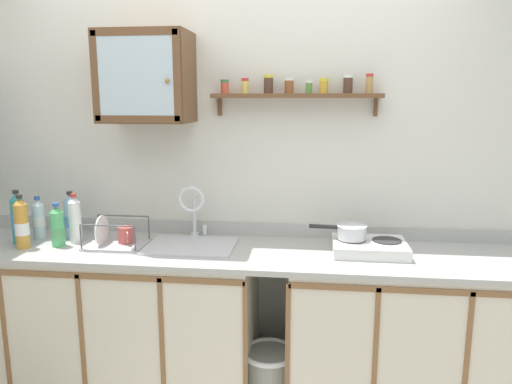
% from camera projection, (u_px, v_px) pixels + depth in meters
% --- Properties ---
extents(back_wall, '(3.85, 0.07, 2.68)m').
position_uv_depth(back_wall, '(240.00, 165.00, 2.87)').
color(back_wall, silver).
rests_on(back_wall, ground).
extents(lower_cabinet_run, '(1.75, 0.60, 0.90)m').
position_uv_depth(lower_cabinet_run, '(107.00, 322.00, 2.82)').
color(lower_cabinet_run, black).
rests_on(lower_cabinet_run, ground).
extents(lower_cabinet_run_right, '(1.30, 0.60, 0.90)m').
position_uv_depth(lower_cabinet_run_right, '(408.00, 339.00, 2.62)').
color(lower_cabinet_run_right, black).
rests_on(lower_cabinet_run_right, ground).
extents(countertop, '(3.21, 0.63, 0.03)m').
position_uv_depth(countertop, '(232.00, 252.00, 2.64)').
color(countertop, '#B2B2AD').
rests_on(countertop, lower_cabinet_run).
extents(backsplash, '(3.21, 0.02, 0.08)m').
position_uv_depth(backsplash, '(239.00, 228.00, 2.91)').
color(backsplash, '#B2B2AD').
rests_on(backsplash, countertop).
extents(sink, '(0.49, 0.40, 0.43)m').
position_uv_depth(sink, '(191.00, 247.00, 2.71)').
color(sink, silver).
rests_on(sink, countertop).
extents(hot_plate_stove, '(0.39, 0.31, 0.07)m').
position_uv_depth(hot_plate_stove, '(369.00, 247.00, 2.58)').
color(hot_plate_stove, silver).
rests_on(hot_plate_stove, countertop).
extents(saucepan, '(0.31, 0.16, 0.08)m').
position_uv_depth(saucepan, '(351.00, 231.00, 2.60)').
color(saucepan, silver).
rests_on(saucepan, hot_plate_stove).
extents(bottle_detergent_teal_0, '(0.07, 0.07, 0.31)m').
position_uv_depth(bottle_detergent_teal_0, '(18.00, 219.00, 2.73)').
color(bottle_detergent_teal_0, teal).
rests_on(bottle_detergent_teal_0, countertop).
extents(bottle_water_clear_1, '(0.07, 0.07, 0.25)m').
position_uv_depth(bottle_water_clear_1, '(39.00, 219.00, 2.83)').
color(bottle_water_clear_1, silver).
rests_on(bottle_water_clear_1, countertop).
extents(bottle_soda_green_2, '(0.07, 0.07, 0.25)m').
position_uv_depth(bottle_soda_green_2, '(57.00, 227.00, 2.68)').
color(bottle_soda_green_2, '#4CB266').
rests_on(bottle_soda_green_2, countertop).
extents(bottle_water_blue_3, '(0.08, 0.08, 0.28)m').
position_uv_depth(bottle_water_blue_3, '(71.00, 217.00, 2.84)').
color(bottle_water_blue_3, '#8CB7E0').
rests_on(bottle_water_blue_3, countertop).
extents(bottle_juice_amber_4, '(0.07, 0.07, 0.30)m').
position_uv_depth(bottle_juice_amber_4, '(22.00, 224.00, 2.64)').
color(bottle_juice_amber_4, gold).
rests_on(bottle_juice_amber_4, countertop).
extents(bottle_opaque_white_5, '(0.07, 0.07, 0.29)m').
position_uv_depth(bottle_opaque_white_5, '(75.00, 220.00, 2.75)').
color(bottle_opaque_white_5, white).
rests_on(bottle_opaque_white_5, countertop).
extents(dish_rack, '(0.33, 0.24, 0.17)m').
position_uv_depth(dish_rack, '(114.00, 241.00, 2.70)').
color(dish_rack, '#B2B2B7').
rests_on(dish_rack, countertop).
extents(mug, '(0.09, 0.13, 0.10)m').
position_uv_depth(mug, '(126.00, 236.00, 2.72)').
color(mug, '#B24C47').
rests_on(mug, countertop).
extents(wall_cabinet, '(0.49, 0.35, 0.49)m').
position_uv_depth(wall_cabinet, '(146.00, 77.00, 2.65)').
color(wall_cabinet, brown).
extents(spice_shelf, '(0.94, 0.14, 0.23)m').
position_uv_depth(spice_shelf, '(297.00, 93.00, 2.66)').
color(spice_shelf, brown).
extents(trash_bin, '(0.30, 0.30, 0.41)m').
position_uv_depth(trash_bin, '(269.00, 383.00, 2.62)').
color(trash_bin, gray).
rests_on(trash_bin, ground).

